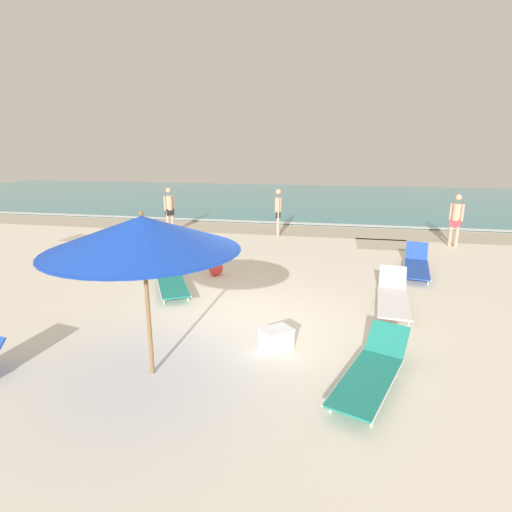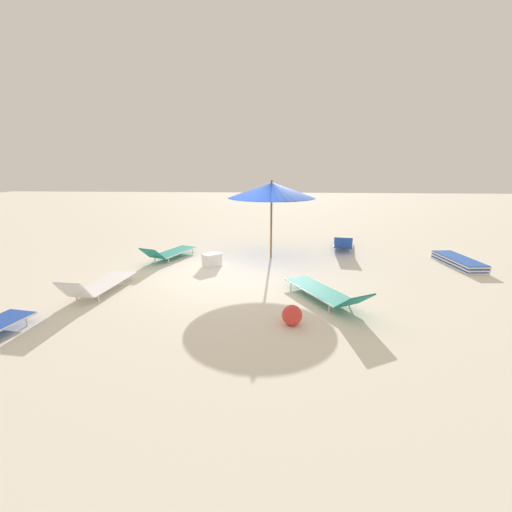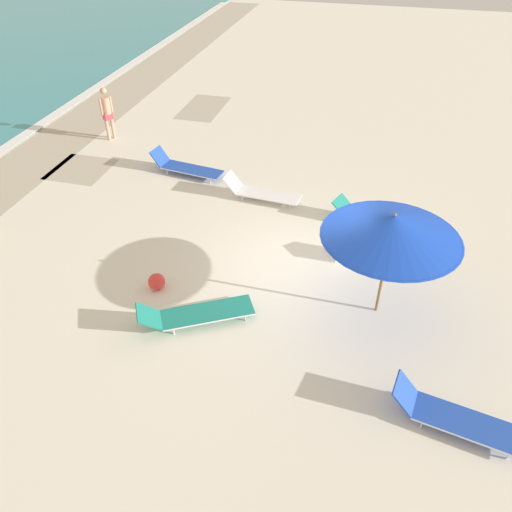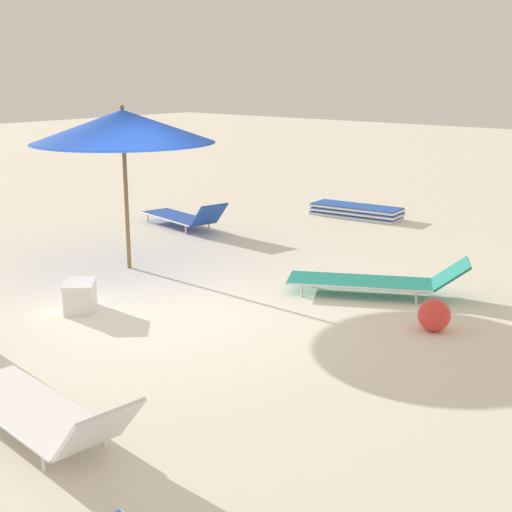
# 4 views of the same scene
# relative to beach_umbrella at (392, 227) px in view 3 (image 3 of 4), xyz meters

# --- Properties ---
(ground_plane) EXTENTS (60.00, 60.00, 0.16)m
(ground_plane) POSITION_rel_beach_umbrella_xyz_m (0.97, 1.71, -2.16)
(ground_plane) COLOR silver
(beach_umbrella) EXTENTS (2.64, 2.64, 2.39)m
(beach_umbrella) POSITION_rel_beach_umbrella_xyz_m (0.00, 0.00, 0.00)
(beach_umbrella) COLOR olive
(beach_umbrella) RESTS_ON ground_plane
(sun_lounger_under_umbrella) EXTENTS (0.93, 2.28, 0.63)m
(sun_lounger_under_umbrella) POSITION_rel_beach_umbrella_xyz_m (4.64, 5.97, -1.87)
(sun_lounger_under_umbrella) COLOR blue
(sun_lounger_under_umbrella) RESTS_ON ground_plane
(sun_lounger_beside_umbrella) EXTENTS (1.27, 2.15, 0.54)m
(sun_lounger_beside_umbrella) POSITION_rel_beach_umbrella_xyz_m (3.11, 0.35, -1.87)
(sun_lounger_beside_umbrella) COLOR #1E8475
(sun_lounger_beside_umbrella) RESTS_ON ground_plane
(sun_lounger_near_water_left) EXTENTS (1.66, 2.31, 0.52)m
(sun_lounger_near_water_left) POSITION_rel_beach_umbrella_xyz_m (-1.23, 3.52, -1.88)
(sun_lounger_near_water_left) COLOR #1E8475
(sun_lounger_near_water_left) RESTS_ON ground_plane
(sun_lounger_near_water_right) EXTENTS (0.78, 2.18, 0.60)m
(sun_lounger_near_water_right) POSITION_rel_beach_umbrella_xyz_m (3.75, 3.41, -1.87)
(sun_lounger_near_water_right) COLOR white
(sun_lounger_near_water_right) RESTS_ON ground_plane
(sun_lounger_mid_beach_solo) EXTENTS (0.98, 2.15, 0.59)m
(sun_lounger_mid_beach_solo) POSITION_rel_beach_umbrella_xyz_m (-2.47, -1.37, -1.87)
(sun_lounger_mid_beach_solo) COLOR blue
(sun_lounger_mid_beach_solo) RESTS_ON ground_plane
(beachgoer_wading_adult) EXTENTS (0.40, 0.31, 1.76)m
(beachgoer_wading_adult) POSITION_rel_beach_umbrella_xyz_m (6.35, 9.33, -1.08)
(beachgoer_wading_adult) COLOR tan
(beachgoer_wading_adult) RESTS_ON ground_plane
(beach_ball) EXTENTS (0.37, 0.37, 0.37)m
(beach_ball) POSITION_rel_beach_umbrella_xyz_m (-0.50, 4.70, -1.90)
(beach_ball) COLOR red
(beach_ball) RESTS_ON ground_plane
(cooler_box) EXTENTS (0.60, 0.60, 0.37)m
(cooler_box) POSITION_rel_beach_umbrella_xyz_m (1.66, 1.06, -1.90)
(cooler_box) COLOR white
(cooler_box) RESTS_ON ground_plane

